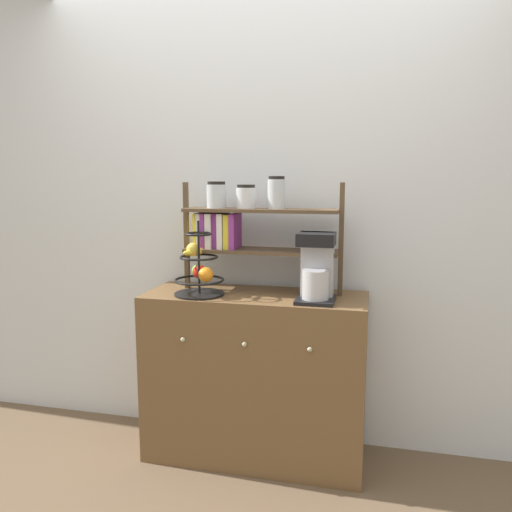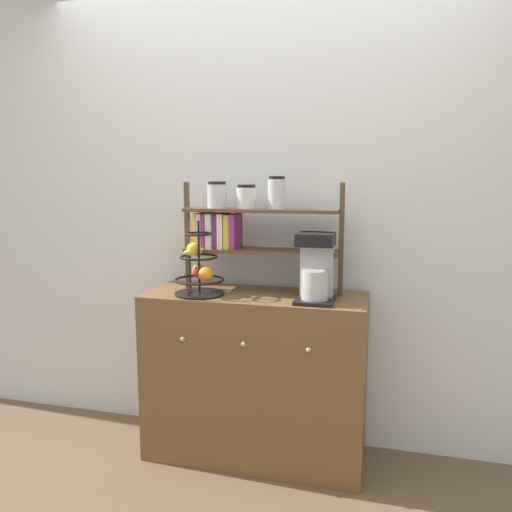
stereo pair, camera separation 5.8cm
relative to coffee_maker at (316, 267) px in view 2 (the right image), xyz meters
The scene contains 6 objects.
ground_plane 1.12m from the coffee_maker, 154.47° to the right, with size 12.00×12.00×0.00m, color brown.
wall_back 0.52m from the coffee_maker, 134.59° to the left, with size 7.00×0.05×2.60m, color silver.
sideboard 0.70m from the coffee_maker, 168.76° to the left, with size 1.15×0.46×0.89m.
coffee_maker is the anchor object (origin of this frame).
fruit_stand 0.61m from the coffee_maker, behind, with size 0.26×0.26×0.38m.
shelf_hutch 0.48m from the coffee_maker, 161.62° to the left, with size 0.85×0.20×0.61m.
Camera 2 is at (0.64, -2.23, 1.48)m, focal length 35.00 mm.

